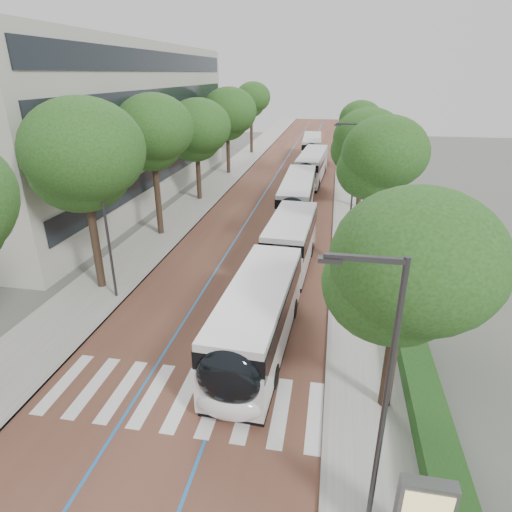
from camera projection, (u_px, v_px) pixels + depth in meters
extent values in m
plane|color=#51544C|center=(169.00, 417.00, 15.46)|extent=(160.00, 160.00, 0.00)
cube|color=brown|center=(289.00, 176.00, 51.61)|extent=(11.00, 140.00, 0.02)
cube|color=gray|center=(229.00, 173.00, 52.83)|extent=(4.00, 140.00, 0.12)
cube|color=gray|center=(352.00, 178.00, 50.36)|extent=(4.00, 140.00, 0.12)
cube|color=gray|center=(244.00, 174.00, 52.52)|extent=(0.20, 140.00, 0.14)
cube|color=gray|center=(336.00, 177.00, 50.67)|extent=(0.20, 140.00, 0.14)
cube|color=silver|center=(64.00, 383.00, 17.14)|extent=(0.55, 3.60, 0.01)
cube|color=silver|center=(93.00, 386.00, 16.93)|extent=(0.55, 3.60, 0.01)
cube|color=silver|center=(122.00, 390.00, 16.73)|extent=(0.55, 3.60, 0.01)
cube|color=silver|center=(152.00, 394.00, 16.52)|extent=(0.55, 3.60, 0.01)
cube|color=silver|center=(183.00, 398.00, 16.32)|extent=(0.55, 3.60, 0.01)
cube|color=silver|center=(215.00, 402.00, 16.11)|extent=(0.55, 3.60, 0.01)
cube|color=silver|center=(247.00, 407.00, 15.91)|extent=(0.55, 3.60, 0.01)
cube|color=silver|center=(281.00, 411.00, 15.70)|extent=(0.55, 3.60, 0.01)
cube|color=silver|center=(315.00, 415.00, 15.50)|extent=(0.55, 3.60, 0.01)
cube|color=#2163A8|center=(276.00, 175.00, 51.87)|extent=(0.12, 126.00, 0.01)
cube|color=#2163A8|center=(302.00, 176.00, 51.35)|extent=(0.12, 126.00, 0.01)
cube|color=#A6A59A|center=(77.00, 123.00, 41.21)|extent=(18.00, 40.00, 14.00)
cube|color=black|center=(169.00, 168.00, 41.30)|extent=(0.12, 38.00, 1.60)
cube|color=black|center=(166.00, 134.00, 40.04)|extent=(0.12, 38.00, 1.60)
cube|color=black|center=(163.00, 97.00, 38.78)|extent=(0.12, 38.00, 1.60)
cube|color=black|center=(160.00, 61.00, 37.60)|extent=(0.12, 38.00, 1.60)
cube|color=#193E15|center=(436.00, 442.00, 13.76)|extent=(1.20, 14.00, 0.80)
cylinder|color=#313134|center=(384.00, 414.00, 10.00)|extent=(0.14, 0.14, 8.00)
cube|color=#313134|center=(366.00, 259.00, 8.59)|extent=(1.70, 0.12, 0.12)
cube|color=#313134|center=(330.00, 260.00, 8.74)|extent=(0.50, 0.20, 0.10)
cylinder|color=#313134|center=(354.00, 177.00, 32.60)|extent=(0.14, 0.14, 8.00)
cube|color=#313134|center=(347.00, 124.00, 31.20)|extent=(1.70, 0.12, 0.12)
cube|color=#313134|center=(338.00, 125.00, 31.34)|extent=(0.50, 0.20, 0.10)
cylinder|color=#313134|center=(107.00, 227.00, 22.07)|extent=(0.14, 0.14, 8.00)
cylinder|color=black|center=(96.00, 246.00, 23.80)|extent=(0.44, 0.44, 5.17)
ellipsoid|color=#1D4215|center=(82.00, 161.00, 21.95)|extent=(6.15, 6.15, 5.23)
cylinder|color=black|center=(158.00, 202.00, 31.93)|extent=(0.44, 0.44, 5.22)
ellipsoid|color=#1D4215|center=(152.00, 136.00, 30.06)|extent=(5.48, 5.48, 4.66)
cylinder|color=black|center=(199.00, 177.00, 41.12)|extent=(0.44, 0.44, 4.49)
ellipsoid|color=#1D4215|center=(196.00, 133.00, 39.51)|extent=(5.97, 5.97, 5.07)
cylinder|color=black|center=(228.00, 154.00, 51.91)|extent=(0.44, 0.44, 4.78)
ellipsoid|color=#1D4215|center=(227.00, 117.00, 50.20)|extent=(6.42, 6.42, 5.46)
cylinder|color=black|center=(251.00, 135.00, 65.35)|extent=(0.44, 0.44, 5.36)
ellipsoid|color=#1D4215|center=(251.00, 101.00, 63.43)|extent=(5.16, 5.16, 4.38)
cylinder|color=black|center=(390.00, 363.00, 15.23)|extent=(0.44, 0.44, 3.89)
ellipsoid|color=#1D4215|center=(403.00, 274.00, 13.84)|extent=(5.46, 5.46, 4.64)
cylinder|color=black|center=(370.00, 235.00, 25.90)|extent=(0.44, 0.44, 4.83)
ellipsoid|color=#1D4215|center=(378.00, 162.00, 24.16)|extent=(4.77, 4.77, 4.05)
cylinder|color=black|center=(360.00, 186.00, 38.71)|extent=(0.44, 0.44, 4.03)
ellipsoid|color=#1D4215|center=(364.00, 145.00, 37.26)|extent=(6.05, 6.05, 5.14)
cylinder|color=black|center=(355.00, 155.00, 53.16)|extent=(0.44, 0.44, 4.09)
ellipsoid|color=#1D4215|center=(357.00, 124.00, 51.70)|extent=(5.11, 5.11, 4.35)
cylinder|color=black|center=(279.00, 267.00, 23.15)|extent=(2.34, 1.00, 2.30)
cube|color=silver|center=(258.00, 325.00, 18.76)|extent=(2.92, 9.46, 1.82)
cube|color=black|center=(258.00, 302.00, 18.31)|extent=(2.95, 9.28, 0.97)
cube|color=silver|center=(258.00, 289.00, 18.06)|extent=(2.86, 9.27, 0.31)
cube|color=black|center=(258.00, 346.00, 19.19)|extent=(2.85, 9.09, 0.35)
cube|color=silver|center=(290.00, 247.00, 27.23)|extent=(2.85, 7.85, 1.82)
cube|color=black|center=(291.00, 230.00, 26.78)|extent=(2.88, 7.69, 0.97)
cube|color=silver|center=(291.00, 220.00, 26.52)|extent=(2.79, 7.69, 0.31)
cube|color=black|center=(290.00, 262.00, 27.65)|extent=(2.78, 7.53, 0.35)
ellipsoid|color=black|center=(229.00, 377.00, 14.41)|extent=(2.40, 1.21, 2.28)
ellipsoid|color=silver|center=(229.00, 405.00, 14.82)|extent=(2.39, 1.11, 1.14)
cylinder|color=black|center=(218.00, 368.00, 17.25)|extent=(0.34, 1.01, 1.00)
cylinder|color=black|center=(273.00, 376.00, 16.79)|extent=(0.34, 1.01, 1.00)
cylinder|color=black|center=(277.00, 247.00, 29.25)|extent=(0.34, 1.01, 1.00)
cylinder|color=black|center=(310.00, 250.00, 28.79)|extent=(0.34, 1.01, 1.00)
cylinder|color=black|center=(250.00, 304.00, 22.05)|extent=(0.34, 1.01, 1.00)
cylinder|color=black|center=(293.00, 309.00, 21.59)|extent=(0.34, 1.01, 1.00)
cube|color=silver|center=(297.00, 200.00, 37.13)|extent=(2.65, 12.03, 1.82)
cube|color=black|center=(298.00, 187.00, 36.68)|extent=(2.68, 11.79, 0.97)
cube|color=silver|center=(298.00, 180.00, 36.42)|extent=(2.59, 11.79, 0.31)
cube|color=black|center=(297.00, 212.00, 37.56)|extent=(2.59, 11.55, 0.35)
ellipsoid|color=black|center=(292.00, 212.00, 31.53)|extent=(2.36, 1.13, 2.28)
ellipsoid|color=silver|center=(291.00, 227.00, 31.94)|extent=(2.36, 1.03, 1.14)
cylinder|color=black|center=(280.00, 221.00, 34.34)|extent=(0.31, 1.00, 1.00)
cylinder|color=black|center=(308.00, 223.00, 33.99)|extent=(0.31, 1.00, 1.00)
cylinder|color=black|center=(289.00, 197.00, 41.04)|extent=(0.31, 1.00, 1.00)
cylinder|color=black|center=(312.00, 198.00, 40.70)|extent=(0.31, 1.00, 1.00)
cube|color=silver|center=(312.00, 170.00, 48.97)|extent=(3.12, 12.11, 1.82)
cube|color=black|center=(312.00, 160.00, 48.52)|extent=(3.14, 11.88, 0.97)
cube|color=silver|center=(313.00, 154.00, 48.27)|extent=(3.05, 11.87, 0.31)
cube|color=black|center=(311.00, 179.00, 49.40)|extent=(3.04, 11.63, 0.35)
ellipsoid|color=black|center=(306.00, 174.00, 43.44)|extent=(2.40, 1.22, 2.28)
ellipsoid|color=silver|center=(305.00, 185.00, 43.85)|extent=(2.40, 1.12, 1.14)
cylinder|color=black|center=(297.00, 183.00, 46.29)|extent=(0.35, 1.01, 1.00)
cylinder|color=black|center=(318.00, 184.00, 45.81)|extent=(0.35, 1.01, 1.00)
cylinder|color=black|center=(306.00, 169.00, 52.91)|extent=(0.35, 1.01, 1.00)
cylinder|color=black|center=(324.00, 170.00, 52.43)|extent=(0.35, 1.01, 1.00)
cube|color=silver|center=(312.00, 150.00, 61.13)|extent=(3.00, 12.09, 1.82)
cube|color=black|center=(312.00, 142.00, 60.68)|extent=(3.03, 11.86, 0.97)
cube|color=silver|center=(312.00, 137.00, 60.43)|extent=(2.94, 11.85, 0.31)
cube|color=black|center=(311.00, 158.00, 61.56)|extent=(2.93, 11.61, 0.35)
ellipsoid|color=black|center=(311.00, 152.00, 55.51)|extent=(2.39, 1.20, 2.28)
ellipsoid|color=silver|center=(311.00, 161.00, 55.92)|extent=(2.39, 1.10, 1.14)
cylinder|color=black|center=(303.00, 160.00, 58.30)|extent=(0.34, 1.01, 1.00)
cylinder|color=black|center=(319.00, 161.00, 58.01)|extent=(0.34, 1.01, 1.00)
cylinder|color=black|center=(304.00, 151.00, 65.03)|extent=(0.34, 1.01, 1.00)
cylinder|color=black|center=(319.00, 151.00, 64.75)|extent=(0.34, 1.01, 1.00)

